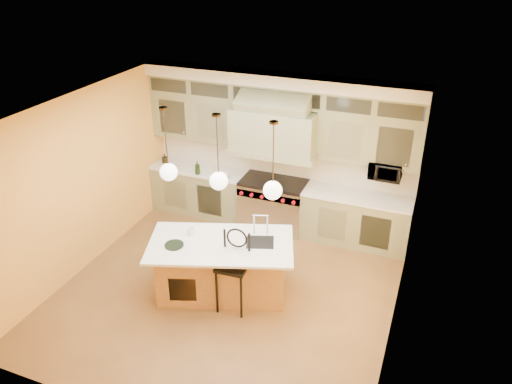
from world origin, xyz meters
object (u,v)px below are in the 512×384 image
at_px(kitchen_island, 222,266).
at_px(counter_stool, 234,266).
at_px(range, 273,203).
at_px(microwave, 385,170).

relative_size(kitchen_island, counter_stool, 1.89).
xyz_separation_m(range, counter_stool, (0.24, -2.41, 0.24)).
relative_size(range, microwave, 2.21).
relative_size(range, kitchen_island, 0.50).
relative_size(range, counter_stool, 0.95).
bearing_deg(range, microwave, 3.12).
bearing_deg(range, counter_stool, -84.23).
bearing_deg(kitchen_island, counter_stool, -57.98).
height_order(range, counter_stool, counter_stool).
relative_size(kitchen_island, microwave, 4.41).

